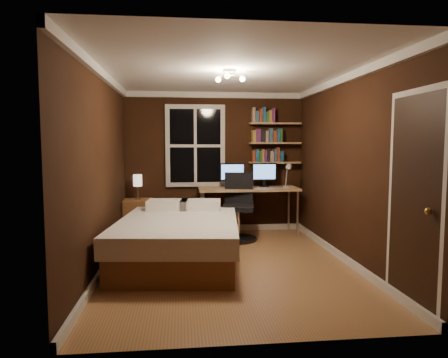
{
  "coord_description": "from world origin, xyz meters",
  "views": [
    {
      "loc": [
        -0.6,
        -5.1,
        1.59
      ],
      "look_at": [
        -0.01,
        0.45,
        1.09
      ],
      "focal_mm": 32.0,
      "sensor_mm": 36.0,
      "label": 1
    }
  ],
  "objects": [
    {
      "name": "bookshelf_lower",
      "position": [
        1.08,
        1.98,
        1.25
      ],
      "size": [
        0.92,
        0.22,
        0.03
      ],
      "primitive_type": "cube",
      "color": "#9F7D4D",
      "rests_on": "wall_back"
    },
    {
      "name": "bookshelf_middle",
      "position": [
        1.08,
        1.98,
        1.6
      ],
      "size": [
        0.92,
        0.22,
        0.03
      ],
      "primitive_type": "cube",
      "color": "#9F7D4D",
      "rests_on": "wall_back"
    },
    {
      "name": "wall_left",
      "position": [
        -1.6,
        0.0,
        1.25
      ],
      "size": [
        0.04,
        4.2,
        2.5
      ],
      "primitive_type": "cube",
      "color": "black",
      "rests_on": "ground"
    },
    {
      "name": "floor",
      "position": [
        0.0,
        0.0,
        0.0
      ],
      "size": [
        4.2,
        4.2,
        0.0
      ],
      "primitive_type": "plane",
      "color": "olive",
      "rests_on": "ground"
    },
    {
      "name": "bed",
      "position": [
        -0.65,
        0.2,
        0.31
      ],
      "size": [
        1.77,
        2.3,
        0.73
      ],
      "rotation": [
        0.0,
        0.0,
        -0.11
      ],
      "color": "brown",
      "rests_on": "ground"
    },
    {
      "name": "bedside_lamp",
      "position": [
        -1.35,
        1.85,
        0.84
      ],
      "size": [
        0.15,
        0.15,
        0.43
      ],
      "primitive_type": null,
      "color": "beige",
      "rests_on": "nightstand"
    },
    {
      "name": "books_row_middle",
      "position": [
        1.08,
        1.98,
        1.73
      ],
      "size": [
        0.48,
        0.16,
        0.23
      ],
      "primitive_type": null,
      "color": "navy",
      "rests_on": "bookshelf_middle"
    },
    {
      "name": "office_chair",
      "position": [
        0.33,
        1.36,
        0.43
      ],
      "size": [
        0.61,
        0.61,
        1.11
      ],
      "rotation": [
        0.0,
        0.0,
        -0.2
      ],
      "color": "black",
      "rests_on": "ground"
    },
    {
      "name": "radiator",
      "position": [
        -0.43,
        1.99,
        0.3
      ],
      "size": [
        0.41,
        0.14,
        0.61
      ],
      "primitive_type": "cube",
      "color": "silver",
      "rests_on": "ground"
    },
    {
      "name": "books_row_lower",
      "position": [
        1.08,
        1.98,
        1.38
      ],
      "size": [
        0.6,
        0.16,
        0.23
      ],
      "primitive_type": null,
      "color": "maroon",
      "rests_on": "bookshelf_lower"
    },
    {
      "name": "wall_right",
      "position": [
        1.6,
        0.0,
        1.25
      ],
      "size": [
        0.04,
        4.2,
        2.5
      ],
      "primitive_type": "cube",
      "color": "black",
      "rests_on": "ground"
    },
    {
      "name": "bookshelf_upper",
      "position": [
        1.08,
        1.98,
        1.95
      ],
      "size": [
        0.92,
        0.22,
        0.03
      ],
      "primitive_type": "cube",
      "color": "#9F7D4D",
      "rests_on": "wall_back"
    },
    {
      "name": "books_row_upper",
      "position": [
        1.08,
        1.98,
        2.08
      ],
      "size": [
        0.42,
        0.16,
        0.23
      ],
      "primitive_type": null,
      "color": "#275B27",
      "rests_on": "bookshelf_upper"
    },
    {
      "name": "monitor_left",
      "position": [
        0.29,
        1.84,
        1.04
      ],
      "size": [
        0.44,
        0.12,
        0.42
      ],
      "primitive_type": null,
      "color": "black",
      "rests_on": "desk"
    },
    {
      "name": "door_knob",
      "position": [
        1.55,
        -1.85,
        1.0
      ],
      "size": [
        0.06,
        0.06,
        0.06
      ],
      "primitive_type": "sphere",
      "color": "gold",
      "rests_on": "door"
    },
    {
      "name": "ceiling",
      "position": [
        0.0,
        0.0,
        2.5
      ],
      "size": [
        3.2,
        4.2,
        0.02
      ],
      "primitive_type": "cube",
      "color": "white",
      "rests_on": "wall_back"
    },
    {
      "name": "ceiling_fixture",
      "position": [
        0.0,
        -0.1,
        2.4
      ],
      "size": [
        0.44,
        0.44,
        0.18
      ],
      "primitive_type": null,
      "color": "beige",
      "rests_on": "ceiling"
    },
    {
      "name": "monitor_right",
      "position": [
        0.86,
        1.84,
        1.04
      ],
      "size": [
        0.44,
        0.12,
        0.42
      ],
      "primitive_type": null,
      "color": "black",
      "rests_on": "desk"
    },
    {
      "name": "desk_lamp",
      "position": [
        1.23,
        1.64,
        1.04
      ],
      "size": [
        0.14,
        0.32,
        0.44
      ],
      "primitive_type": null,
      "color": "silver",
      "rests_on": "desk"
    },
    {
      "name": "window",
      "position": [
        -0.35,
        2.06,
        1.55
      ],
      "size": [
        1.06,
        0.06,
        1.46
      ],
      "primitive_type": "cube",
      "color": "silver",
      "rests_on": "wall_back"
    },
    {
      "name": "wall_back",
      "position": [
        0.0,
        2.1,
        1.25
      ],
      "size": [
        3.2,
        0.04,
        2.5
      ],
      "primitive_type": "cube",
      "color": "black",
      "rests_on": "ground"
    },
    {
      "name": "door",
      "position": [
        1.59,
        -1.55,
        1.02
      ],
      "size": [
        0.03,
        0.82,
        2.05
      ],
      "primitive_type": null,
      "color": "black",
      "rests_on": "ground"
    },
    {
      "name": "nightstand",
      "position": [
        -1.35,
        1.85,
        0.31
      ],
      "size": [
        0.54,
        0.54,
        0.62
      ],
      "primitive_type": "cube",
      "rotation": [
        0.0,
        0.0,
        0.08
      ],
      "color": "brown",
      "rests_on": "ground"
    },
    {
      "name": "desk",
      "position": [
        0.56,
        1.75,
        0.76
      ],
      "size": [
        1.74,
        0.65,
        0.82
      ],
      "color": "#9F7D4D",
      "rests_on": "ground"
    }
  ]
}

